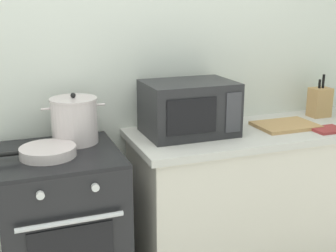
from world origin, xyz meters
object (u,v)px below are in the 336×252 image
object	(u,v)px
frying_pan	(47,152)
microwave	(189,108)
knife_block	(320,102)
stock_pot	(75,120)
cutting_board	(286,125)
oven_mitt	(328,130)
stove	(64,235)

from	to	relation	value
frying_pan	microwave	distance (m)	0.82
microwave	knife_block	world-z (taller)	microwave
frying_pan	stock_pot	bearing A→B (deg)	46.84
stock_pot	microwave	size ratio (longest dim) A/B	0.67
cutting_board	oven_mitt	distance (m)	0.24
stove	oven_mitt	world-z (taller)	oven_mitt
stove	cutting_board	bearing A→B (deg)	0.05
frying_pan	cutting_board	xyz separation A→B (m)	(1.40, 0.04, -0.02)
stove	knife_block	bearing A→B (deg)	4.75
stock_pot	cutting_board	xyz separation A→B (m)	(1.24, -0.14, -0.11)
frying_pan	knife_block	xyz separation A→B (m)	(1.76, 0.18, 0.07)
microwave	frying_pan	bearing A→B (deg)	-171.41
stock_pot	cutting_board	size ratio (longest dim) A/B	0.92
stove	knife_block	distance (m)	1.79
stove	oven_mitt	bearing A→B (deg)	-5.94
stock_pot	knife_block	bearing A→B (deg)	0.13
knife_block	oven_mitt	xyz separation A→B (m)	(-0.17, -0.30, -0.09)
microwave	oven_mitt	bearing A→B (deg)	-16.91
frying_pan	cutting_board	size ratio (longest dim) A/B	1.31
cutting_board	oven_mitt	bearing A→B (deg)	-41.65
frying_pan	cutting_board	distance (m)	1.40
frying_pan	oven_mitt	world-z (taller)	frying_pan
cutting_board	oven_mitt	size ratio (longest dim) A/B	2.00
stove	cutting_board	size ratio (longest dim) A/B	2.56
oven_mitt	stock_pot	bearing A→B (deg)	168.17
stock_pot	microwave	distance (m)	0.64
cutting_board	knife_block	size ratio (longest dim) A/B	1.30
frying_pan	knife_block	bearing A→B (deg)	5.94
microwave	oven_mitt	size ratio (longest dim) A/B	2.78
frying_pan	microwave	bearing A→B (deg)	8.59
microwave	knife_block	size ratio (longest dim) A/B	1.80
microwave	cutting_board	world-z (taller)	microwave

